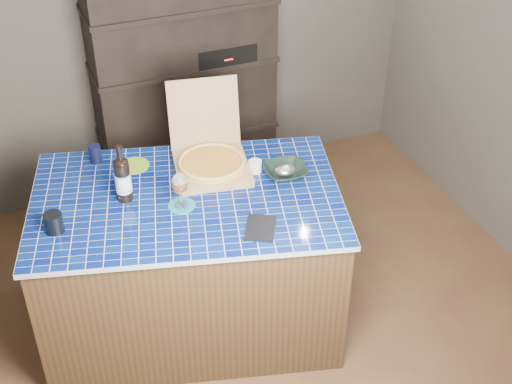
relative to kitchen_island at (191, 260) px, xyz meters
name	(u,v)px	position (x,y,z in m)	size (l,w,h in m)	color
room	(273,150)	(0.38, -0.26, 0.80)	(3.50, 3.50, 3.50)	brown
shelving_unit	(185,81)	(0.39, 1.26, 0.45)	(1.20, 0.41, 1.80)	black
kitchen_island	(191,260)	(0.00, 0.00, 0.00)	(1.84, 1.42, 0.90)	#402D19
pizza_box	(211,160)	(0.21, 0.20, 0.51)	(0.48, 0.55, 0.44)	#99734F
mead_bottle	(123,179)	(-0.30, 0.10, 0.58)	(0.09, 0.09, 0.33)	black
teal_trivet	(182,206)	(-0.05, -0.07, 0.45)	(0.14, 0.14, 0.01)	#186981
wine_glass	(180,184)	(-0.05, -0.07, 0.59)	(0.09, 0.09, 0.20)	white
tumbler	(54,223)	(-0.69, -0.04, 0.50)	(0.09, 0.09, 0.10)	black
dvd_case	(261,228)	(0.26, -0.40, 0.45)	(0.14, 0.20, 0.02)	black
bowl	(285,172)	(0.56, -0.02, 0.48)	(0.23, 0.23, 0.06)	black
foil_contents	(285,170)	(0.56, -0.02, 0.49)	(0.12, 0.10, 0.06)	silver
white_jar	(255,166)	(0.43, 0.09, 0.48)	(0.07, 0.07, 0.06)	silver
navy_cup	(95,154)	(-0.37, 0.51, 0.50)	(0.07, 0.07, 0.11)	black
green_trivet	(134,165)	(-0.18, 0.39, 0.45)	(0.17, 0.17, 0.01)	olive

